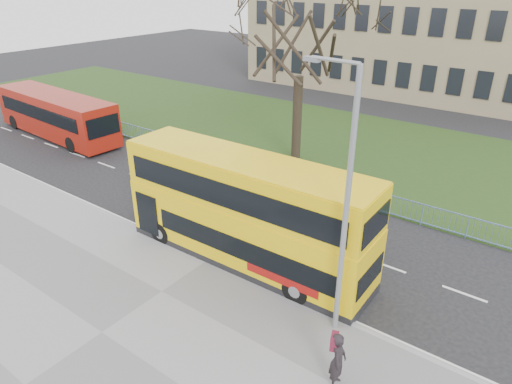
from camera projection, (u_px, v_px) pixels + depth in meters
ground at (232, 245)px, 19.80m from camera, size 120.00×120.00×0.00m
pavement at (102, 334)px, 14.88m from camera, size 80.00×10.50×0.12m
kerb at (208, 260)px, 18.65m from camera, size 80.00×0.20×0.14m
grass_verge at (368, 151)px, 30.16m from camera, size 80.00×15.40×0.08m
guard_railing at (310, 183)px, 24.35m from camera, size 40.00×0.12×1.10m
bare_tree at (299, 59)px, 25.93m from camera, size 8.65×8.65×12.36m
civic_building at (415, 14)px, 44.81m from camera, size 30.00×15.00×14.00m
yellow_bus at (246, 209)px, 17.79m from camera, size 10.54×2.64×4.40m
red_bus at (56, 114)px, 32.25m from camera, size 11.71×3.23×3.06m
pedestrian at (338, 360)px, 12.61m from camera, size 0.62×0.76×1.81m
street_lamp at (344, 199)px, 13.12m from camera, size 1.82×0.36×8.57m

